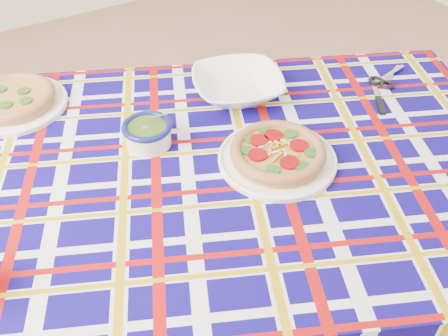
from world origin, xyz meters
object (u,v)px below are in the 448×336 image
main_focaccia_plate (278,152)px  serving_bowl (238,85)px  dining_table (217,185)px  pesto_bowl (148,132)px

main_focaccia_plate → serving_bowl: 0.29m
serving_bowl → dining_table: bearing=-131.9°
main_focaccia_plate → serving_bowl: bearing=75.9°
dining_table → serving_bowl: (0.19, 0.21, 0.10)m
dining_table → serving_bowl: size_ratio=6.91×
main_focaccia_plate → serving_bowl: size_ratio=1.17×
pesto_bowl → main_focaccia_plate: bearing=-43.5°
pesto_bowl → serving_bowl: 0.30m
main_focaccia_plate → dining_table: bearing=151.3°
dining_table → main_focaccia_plate: main_focaccia_plate is taller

